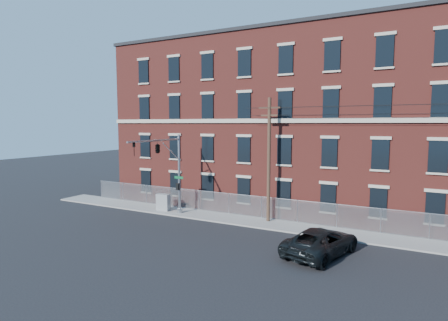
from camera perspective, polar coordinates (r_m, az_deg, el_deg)
ground at (r=26.57m, az=-1.67°, el=-11.89°), size 140.00×140.00×0.00m
sidewalk at (r=28.19m, az=26.16°, el=-11.32°), size 65.00×3.00×0.12m
mill_building at (r=35.97m, az=27.17°, el=5.28°), size 55.30×14.32×16.30m
chain_link_fence at (r=29.19m, az=26.33°, el=-8.72°), size 59.06×0.06×1.85m
traffic_signal_mast at (r=30.57m, az=-9.51°, el=0.67°), size 0.90×6.75×7.00m
utility_pole_near at (r=29.67m, az=7.01°, el=0.46°), size 1.80×0.28×10.00m
pickup_truck at (r=23.78m, az=14.89°, el=-12.14°), size 4.20×6.47×1.66m
utility_cabinet at (r=34.20m, az=-9.45°, el=-6.43°), size 1.26×0.70×1.52m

